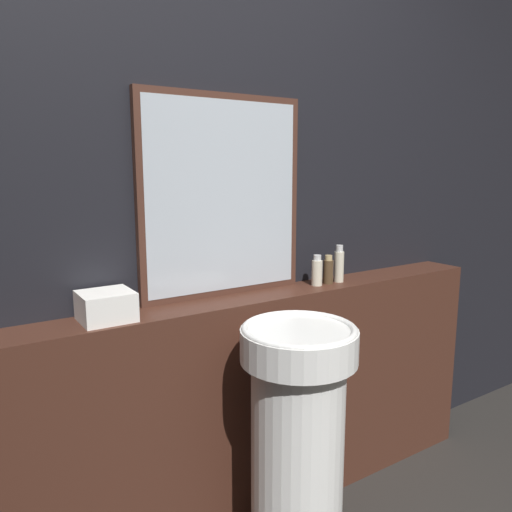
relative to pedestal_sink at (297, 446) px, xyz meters
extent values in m
cube|color=black|center=(-0.06, 0.49, 0.76)|extent=(8.00, 0.06, 2.50)
cube|color=#422319|center=(-0.06, 0.36, -0.02)|extent=(2.59, 0.20, 0.94)
cylinder|color=white|center=(0.00, 0.00, -0.09)|extent=(0.32, 0.32, 0.80)
cylinder|color=white|center=(0.00, 0.00, 0.36)|extent=(0.39, 0.39, 0.11)
torus|color=white|center=(0.00, 0.00, 0.42)|extent=(0.38, 0.38, 0.02)
cube|color=#47281E|center=(-0.03, 0.44, 0.83)|extent=(0.69, 0.03, 0.77)
cube|color=#B2BCC6|center=(-0.03, 0.43, 0.83)|extent=(0.64, 0.02, 0.72)
cube|color=white|center=(-0.52, 0.36, 0.49)|extent=(0.17, 0.16, 0.10)
cylinder|color=beige|center=(0.38, 0.36, 0.50)|extent=(0.05, 0.05, 0.11)
cylinder|color=silver|center=(0.38, 0.36, 0.56)|extent=(0.03, 0.03, 0.02)
cylinder|color=#4C3823|center=(0.44, 0.36, 0.49)|extent=(0.04, 0.04, 0.10)
cylinder|color=tan|center=(0.44, 0.36, 0.56)|extent=(0.03, 0.03, 0.02)
cylinder|color=beige|center=(0.50, 0.36, 0.51)|extent=(0.04, 0.04, 0.13)
cylinder|color=silver|center=(0.50, 0.36, 0.59)|extent=(0.03, 0.03, 0.03)
camera|label=1|loc=(-0.98, -1.23, 0.94)|focal=35.00mm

